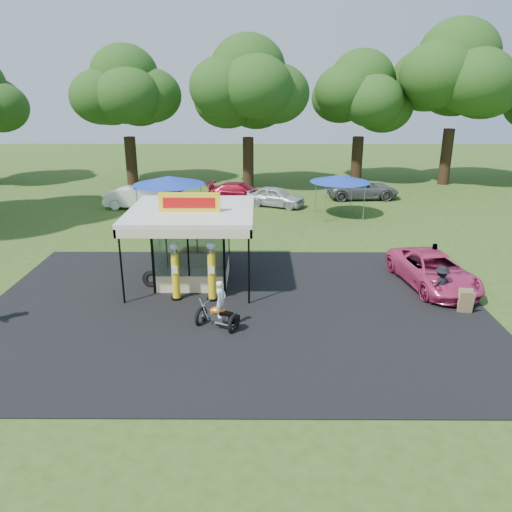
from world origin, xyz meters
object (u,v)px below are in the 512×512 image
object	(u,v)px
gas_pump_right	(212,273)
bg_car_b	(240,192)
gas_pump_left	(175,273)
bg_car_a	(136,198)
a_frame_sign	(466,302)
pink_sedan	(433,270)
motorcycle	(220,310)
kiosk_car	(199,255)
spectator_east_b	(434,261)
bg_car_d	(363,189)
tent_east	(340,179)
tent_west	(169,181)
spectator_east_a	(441,285)
gas_station_kiosk	(193,244)
bg_car_c	(276,197)

from	to	relation	value
gas_pump_right	bg_car_b	bearing A→B (deg)	88.42
gas_pump_left	gas_pump_right	bearing A→B (deg)	-2.40
bg_car_a	a_frame_sign	bearing A→B (deg)	-134.11
gas_pump_right	pink_sedan	xyz separation A→B (m)	(9.63, 1.60, -0.49)
motorcycle	kiosk_car	size ratio (longest dim) A/B	0.69
gas_pump_left	spectator_east_b	bearing A→B (deg)	12.17
pink_sedan	bg_car_d	bearing A→B (deg)	79.27
gas_pump_left	bg_car_b	bearing A→B (deg)	83.76
gas_pump_right	bg_car_d	bearing A→B (deg)	62.78
gas_pump_left	tent_east	bearing A→B (deg)	57.67
spectator_east_b	bg_car_a	distance (m)	21.76
pink_sedan	tent_west	size ratio (longest dim) A/B	1.19
pink_sedan	tent_east	bearing A→B (deg)	91.06
bg_car_d	tent_west	distance (m)	15.92
gas_pump_left	spectator_east_a	size ratio (longest dim) A/B	1.56
gas_pump_left	tent_west	size ratio (longest dim) A/B	0.56
gas_station_kiosk	pink_sedan	distance (m)	10.72
kiosk_car	bg_car_c	bearing A→B (deg)	-18.53
gas_pump_right	tent_west	xyz separation A→B (m)	(-3.68, 11.73, 1.60)
pink_sedan	spectator_east_a	bearing A→B (deg)	-109.17
spectator_east_b	gas_pump_right	bearing A→B (deg)	28.24
motorcycle	bg_car_b	bearing A→B (deg)	114.96
gas_pump_left	a_frame_sign	world-z (taller)	gas_pump_left
a_frame_sign	gas_pump_left	bearing A→B (deg)	-177.05
motorcycle	spectator_east_a	size ratio (longest dim) A/B	1.21
bg_car_a	bg_car_b	xyz separation A→B (m)	(7.43, 2.13, -0.03)
gas_pump_right	spectator_east_a	xyz separation A→B (m)	(9.31, -0.25, -0.42)
gas_pump_right	bg_car_c	xyz separation A→B (m)	(3.15, 16.84, -0.51)
bg_car_b	pink_sedan	bearing A→B (deg)	-140.92
bg_car_d	tent_east	distance (m)	6.39
gas_station_kiosk	gas_pump_left	distance (m)	2.24
gas_station_kiosk	tent_east	world-z (taller)	gas_station_kiosk
kiosk_car	bg_car_a	size ratio (longest dim) A/B	0.62
a_frame_sign	motorcycle	bearing A→B (deg)	-162.80
pink_sedan	spectator_east_a	size ratio (longest dim) A/B	3.29
bg_car_c	tent_east	size ratio (longest dim) A/B	1.06
gas_pump_right	spectator_east_a	distance (m)	9.32
spectator_east_a	spectator_east_b	distance (m)	2.85
pink_sedan	spectator_east_b	size ratio (longest dim) A/B	3.15
gas_pump_left	tent_east	distance (m)	16.57
a_frame_sign	tent_east	world-z (taller)	tent_east
pink_sedan	tent_east	size ratio (longest dim) A/B	1.32
kiosk_car	bg_car_c	distance (m)	13.14
kiosk_car	pink_sedan	world-z (taller)	pink_sedan
gas_pump_left	pink_sedan	xyz separation A→B (m)	(11.13, 1.54, -0.47)
gas_pump_right	tent_east	world-z (taller)	tent_east
kiosk_car	motorcycle	bearing A→B (deg)	-167.56
gas_station_kiosk	a_frame_sign	bearing A→B (deg)	-16.96
spectator_east_b	tent_west	world-z (taller)	tent_west
bg_car_c	tent_east	bearing A→B (deg)	-99.53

